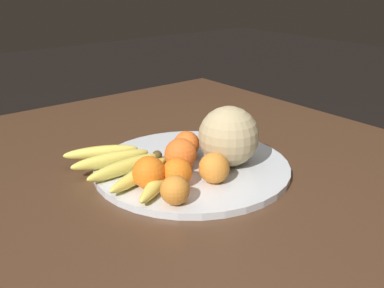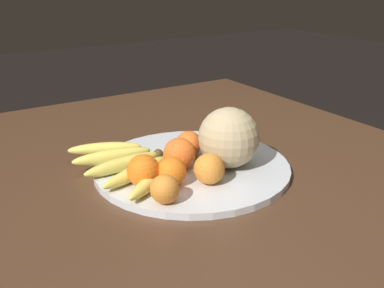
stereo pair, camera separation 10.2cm
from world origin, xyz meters
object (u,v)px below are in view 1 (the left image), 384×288
Objects in this scene: fruit_bowl at (192,167)px; orange_mid_center at (181,154)px; banana_bunch at (127,166)px; produce_tag at (150,176)px; orange_back_right at (187,144)px; orange_front_right at (149,173)px; orange_top_small at (175,190)px; orange_front_left at (214,168)px; orange_back_left at (177,172)px; melon at (229,136)px; kitchen_table at (212,199)px.

orange_mid_center reaches higher than fruit_bowl.
banana_bunch reaches higher than produce_tag.
orange_back_right is at bearing -23.29° from fruit_bowl.
orange_front_right is 1.19× the size of orange_top_small.
produce_tag is at bearing 41.28° from orange_front_left.
produce_tag is at bearing 83.78° from orange_mid_center.
orange_front_left is 1.05× the size of orange_back_right.
orange_back_left is 0.99× the size of orange_back_right.
orange_mid_center is (0.10, 0.02, 0.00)m from orange_front_left.
orange_top_small reaches higher than banana_bunch.
orange_front_left is (-0.05, 0.09, -0.04)m from melon.
orange_front_left is 0.10m from orange_mid_center.
orange_front_left is 0.68× the size of produce_tag.
orange_back_right reaches higher than orange_top_small.
banana_bunch is at bearing 0.53° from orange_top_small.
kitchen_table is 23.66× the size of orange_back_left.
orange_front_left is at bearing -117.08° from orange_front_right.
orange_top_small reaches higher than fruit_bowl.
orange_back_left is 0.64× the size of produce_tag.
fruit_bowl is at bearing 50.97° from melon.
kitchen_table is at bearing -61.69° from orange_top_small.
fruit_bowl is 0.11m from melon.
orange_front_right reaches higher than orange_front_left.
orange_mid_center is 0.08m from orange_back_right.
banana_bunch reaches higher than kitchen_table.
melon is 2.09× the size of orange_front_left.
melon is at bearing -114.73° from orange_mid_center.
kitchen_table is 0.18m from produce_tag.
orange_mid_center reaches higher than orange_front_left.
orange_mid_center is 0.08m from orange_back_left.
orange_mid_center is at bearing 98.45° from fruit_bowl.
fruit_bowl is 4.67× the size of produce_tag.
melon is at bearing -84.34° from orange_back_left.
fruit_bowl is 6.56× the size of orange_front_right.
melon reaches higher than orange_mid_center.
orange_front_left is at bearing 167.95° from fruit_bowl.
orange_back_right is 0.23m from orange_top_small.
orange_front_right is (-0.09, 0.00, 0.02)m from banana_bunch.
orange_front_left reaches higher than banana_bunch.
orange_back_left is at bearing -118.90° from orange_front_right.
orange_back_right is at bearing -44.87° from orange_back_left.
orange_mid_center is at bearing 65.27° from melon.
orange_front_right is (-0.04, 0.14, 0.04)m from fruit_bowl.
orange_mid_center is (-0.01, 0.04, 0.04)m from fruit_bowl.
melon is 2.20× the size of orange_back_right.
melon is 0.42× the size of banana_bunch.
produce_tag is (0.01, 0.08, -0.03)m from orange_mid_center.
orange_top_small is at bearing 109.74° from melon.
melon is at bearing -93.40° from orange_front_right.
fruit_bowl is at bearing 156.71° from orange_back_right.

